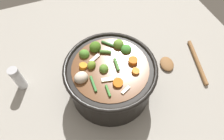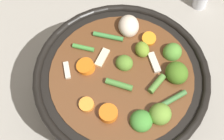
% 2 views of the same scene
% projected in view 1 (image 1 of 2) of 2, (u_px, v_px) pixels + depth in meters
% --- Properties ---
extents(ground_plane, '(1.10, 1.10, 0.00)m').
position_uv_depth(ground_plane, '(111.00, 89.00, 0.67)').
color(ground_plane, '#9E998E').
extents(cooking_pot, '(0.27, 0.27, 0.15)m').
position_uv_depth(cooking_pot, '(110.00, 78.00, 0.62)').
color(cooking_pot, black).
rests_on(cooking_pot, ground_plane).
extents(wooden_spoon, '(0.17, 0.19, 0.02)m').
position_uv_depth(wooden_spoon, '(180.00, 63.00, 0.72)').
color(wooden_spoon, olive).
rests_on(wooden_spoon, ground_plane).
extents(salt_shaker, '(0.03, 0.03, 0.10)m').
position_uv_depth(salt_shaker, '(18.00, 78.00, 0.64)').
color(salt_shaker, silver).
rests_on(salt_shaker, ground_plane).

